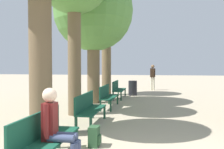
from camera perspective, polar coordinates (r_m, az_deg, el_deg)
name	(u,v)px	position (r m, az deg, el deg)	size (l,w,h in m)	color
bench_row_0	(44,135)	(4.45, -15.26, -13.23)	(0.47, 1.84, 0.88)	#144733
bench_row_1	(89,107)	(7.15, -5.37, -7.34)	(0.47, 1.84, 0.88)	#144733
bench_row_2	(107,95)	(9.97, -1.07, -4.65)	(0.47, 1.84, 0.88)	#144733
bench_row_3	(118,88)	(12.83, 1.31, -3.14)	(0.47, 1.84, 0.88)	#144733
tree_row_2	(93,12)	(11.40, -4.29, 13.98)	(3.52, 3.52, 5.85)	brown
tree_row_3	(106,14)	(14.49, -1.30, 13.63)	(2.56, 2.56, 6.03)	brown
person_seated	(57,126)	(4.28, -12.54, -11.31)	(0.63, 0.36, 1.32)	#384260
backpack	(94,137)	(5.34, -4.05, -13.97)	(0.23, 0.29, 0.42)	#284C2D
pedestrian_near	(153,76)	(17.13, 9.28, -0.25)	(0.35, 0.24, 1.73)	beige
trash_bin	(133,88)	(14.04, 4.75, -3.11)	(0.48, 0.48, 0.82)	#232328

